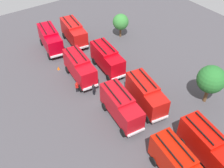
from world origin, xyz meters
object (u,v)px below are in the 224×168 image
Objects in this scene: firefighter_1 at (94,89)px; tree_1 at (211,79)px; firefighter_0 at (77,87)px; fire_truck_5 at (107,58)px; fire_truck_6 at (146,94)px; tree_0 at (121,22)px; fire_truck_1 at (80,67)px; fire_truck_4 at (74,32)px; traffic_cone_1 at (58,68)px; fire_truck_7 at (207,145)px; fire_truck_3 at (178,165)px; fire_truck_0 at (50,39)px; firefighter_2 at (103,88)px; fire_truck_2 at (121,106)px.

tree_1 reaches higher than firefighter_1.
firefighter_1 is at bearing 67.07° from firefighter_0.
firefighter_1 is at bearing -46.18° from fire_truck_5.
tree_0 reaches higher than fire_truck_6.
fire_truck_4 is (-9.58, 4.27, 0.00)m from fire_truck_1.
fire_truck_6 is at bearing 23.25° from traffic_cone_1.
fire_truck_1 is 13.92m from tree_0.
tree_1 reaches higher than fire_truck_7.
tree_0 is at bearing 162.45° from fire_truck_3.
fire_truck_0 is 11.34m from fire_truck_5.
tree_0 is at bearing 123.62° from fire_truck_1.
firefighter_2 is (-15.14, -3.53, -1.15)m from fire_truck_7.
tree_1 is at bearing 33.21° from fire_truck_5.
fire_truck_4 is 1.66× the size of tree_0.
firefighter_1 is at bearing 10.68° from traffic_cone_1.
tree_1 reaches higher than fire_truck_1.
tree_0 is (-16.39, 12.05, 0.86)m from fire_truck_2.
fire_truck_7 is at bearing 96.70° from fire_truck_3.
firefighter_0 is 0.37× the size of tree_0.
fire_truck_4 is at bearing 174.94° from fire_truck_2.
fire_truck_7 is at bearing 11.40° from fire_truck_6.
fire_truck_5 is at bearing -172.43° from fire_truck_7.
fire_truck_0 reaches higher than firefighter_1.
fire_truck_0 is 1.67× the size of tree_0.
fire_truck_6 is 1.31× the size of tree_1.
traffic_cone_1 is at bearing -6.78° from fire_truck_0.
fire_truck_3 and fire_truck_6 have the same top height.
fire_truck_1 and fire_truck_5 have the same top height.
traffic_cone_1 is at bearing -168.17° from fire_truck_3.
tree_1 reaches higher than tree_0.
fire_truck_2 is 0.99× the size of fire_truck_7.
fire_truck_5 reaches higher than firefighter_1.
fire_truck_2 is at bearing -110.28° from tree_1.
tree_1 is (-5.77, 11.55, 1.71)m from fire_truck_3.
fire_truck_6 and fire_truck_7 have the same top height.
fire_truck_1 is 4.50× the size of firefighter_0.
tree_0 reaches higher than firefighter_2.
traffic_cone_1 is at bearing -155.08° from firefighter_0.
tree_0 is at bearing 171.48° from fire_truck_7.
fire_truck_4 is at bearing -111.33° from tree_0.
firefighter_0 is (1.89, -6.50, -1.24)m from fire_truck_5.
fire_truck_3 is at bearing -24.97° from tree_0.
firefighter_2 is 0.40× the size of tree_0.
fire_truck_2 is 7.97m from firefighter_0.
fire_truck_6 is (9.59, -0.39, 0.00)m from fire_truck_5.
fire_truck_1 is 10.49m from fire_truck_4.
firefighter_2 is at bearing 179.53° from fire_truck_2.
fire_truck_1 is 4.17× the size of firefighter_2.
fire_truck_7 is at bearing -50.92° from tree_1.
fire_truck_4 is at bearing -169.99° from fire_truck_6.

